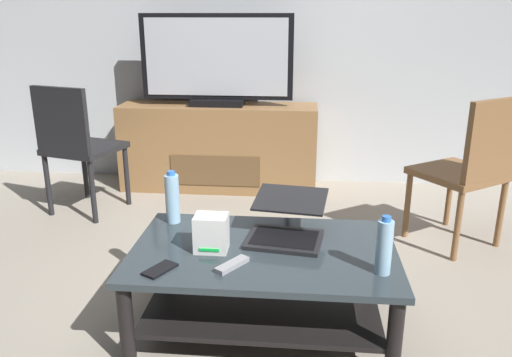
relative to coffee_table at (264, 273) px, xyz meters
The scene contains 13 objects.
ground_plane 0.32m from the coffee_table, 145.18° to the left, with size 7.68×7.68×0.00m, color #9E9384.
back_wall 2.51m from the coffee_table, 93.43° to the left, with size 6.40×0.12×2.80m, color silver.
coffee_table is the anchor object (origin of this frame).
media_cabinet 1.99m from the coffee_table, 104.87° to the left, with size 1.54×0.41×0.67m.
television 2.09m from the coffee_table, 105.04° to the left, with size 1.15×0.20×0.68m.
dining_chair 1.50m from the coffee_table, 40.33° to the left, with size 0.61×0.61×0.92m.
side_chair 1.89m from the coffee_table, 137.55° to the left, with size 0.55×0.55×0.91m.
laptop 0.25m from the coffee_table, 55.87° to the left, with size 0.37×0.44×0.17m.
router_box 0.30m from the coffee_table, behind, with size 0.14×0.11×0.16m.
water_bottle_near 0.57m from the coffee_table, 151.17° to the left, with size 0.07×0.07×0.25m.
water_bottle_far 0.55m from the coffee_table, 19.94° to the right, with size 0.06×0.06×0.24m.
cell_phone 0.47m from the coffee_table, 148.97° to the right, with size 0.07×0.14×0.01m, color black.
tv_remote 0.25m from the coffee_table, 121.85° to the right, with size 0.04×0.16×0.02m, color #99999E.
Camera 1 is at (0.29, -2.07, 1.35)m, focal length 35.77 mm.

